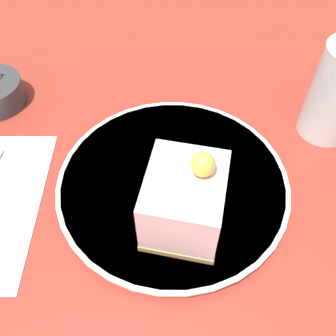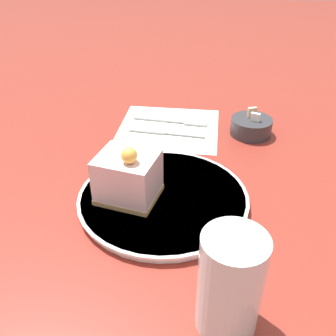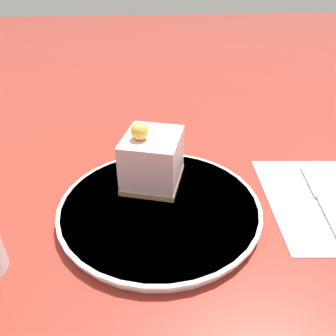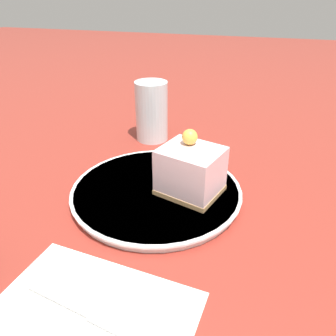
{
  "view_description": "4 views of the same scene",
  "coord_description": "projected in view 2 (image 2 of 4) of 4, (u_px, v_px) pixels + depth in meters",
  "views": [
    {
      "loc": [
        -0.03,
        -0.27,
        0.39
      ],
      "look_at": [
        -0.01,
        -0.01,
        0.06
      ],
      "focal_mm": 40.0,
      "sensor_mm": 36.0,
      "label": 1
    },
    {
      "loc": [
        0.5,
        0.03,
        0.4
      ],
      "look_at": [
        -0.01,
        0.01,
        0.06
      ],
      "focal_mm": 40.0,
      "sensor_mm": 36.0,
      "label": 2
    },
    {
      "loc": [
        0.02,
        0.36,
        0.31
      ],
      "look_at": [
        -0.01,
        -0.02,
        0.06
      ],
      "focal_mm": 35.0,
      "sensor_mm": 36.0,
      "label": 3
    },
    {
      "loc": [
        -0.44,
        -0.15,
        0.32
      ],
      "look_at": [
        0.01,
        -0.02,
        0.05
      ],
      "focal_mm": 35.0,
      "sensor_mm": 36.0,
      "label": 4
    }
  ],
  "objects": [
    {
      "name": "fork",
      "position": [
        176.0,
        121.0,
        0.88
      ],
      "size": [
        0.05,
        0.18,
        0.0
      ],
      "rotation": [
        0.0,
        0.0,
        -0.18
      ],
      "color": "#B2B2B7",
      "rests_on": "napkin"
    },
    {
      "name": "drinking_glass",
      "position": [
        230.0,
        284.0,
        0.41
      ],
      "size": [
        0.07,
        0.07,
        0.13
      ],
      "color": "silver",
      "rests_on": "ground_plane"
    },
    {
      "name": "knife",
      "position": [
        159.0,
        132.0,
        0.84
      ],
      "size": [
        0.04,
        0.17,
        0.0
      ],
      "rotation": [
        0.0,
        0.0,
        -0.18
      ],
      "color": "#B2B2B7",
      "rests_on": "napkin"
    },
    {
      "name": "sugar_bowl",
      "position": [
        251.0,
        126.0,
        0.83
      ],
      "size": [
        0.09,
        0.09,
        0.06
      ],
      "color": "#333338",
      "rests_on": "ground_plane"
    },
    {
      "name": "napkin",
      "position": [
        168.0,
        128.0,
        0.86
      ],
      "size": [
        0.24,
        0.25,
        0.0
      ],
      "rotation": [
        0.0,
        0.0,
        -0.09
      ],
      "color": "white",
      "rests_on": "ground_plane"
    },
    {
      "name": "plate",
      "position": [
        162.0,
        197.0,
        0.63
      ],
      "size": [
        0.29,
        0.29,
        0.02
      ],
      "color": "white",
      "rests_on": "ground_plane"
    },
    {
      "name": "cake_slice",
      "position": [
        128.0,
        177.0,
        0.6
      ],
      "size": [
        0.11,
        0.11,
        0.1
      ],
      "rotation": [
        0.0,
        0.0,
        -0.3
      ],
      "color": "#AD8451",
      "rests_on": "plate"
    },
    {
      "name": "ground_plane",
      "position": [
        163.0,
        202.0,
        0.64
      ],
      "size": [
        4.0,
        4.0,
        0.0
      ],
      "primitive_type": "plane",
      "color": "maroon"
    }
  ]
}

